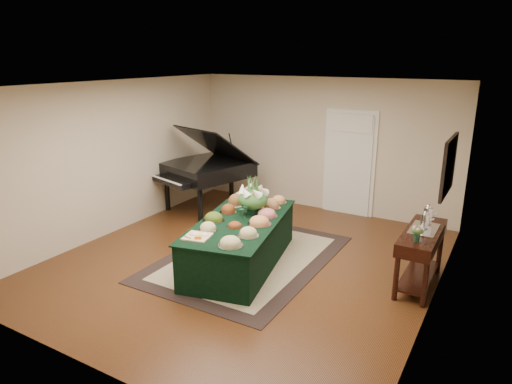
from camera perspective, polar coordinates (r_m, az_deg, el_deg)
The scene contains 14 objects.
ground at distance 7.27m, azimuth -1.20°, elevation -8.54°, with size 6.00×6.00×0.00m, color black.
area_rug at distance 7.34m, azimuth -1.03°, elevation -8.24°, with size 2.33×3.27×0.01m.
kitchen_doorway at distance 9.27m, azimuth 11.57°, elevation 3.42°, with size 1.05×0.07×2.10m.
buffet_table at distance 7.01m, azimuth -1.94°, elevation -6.28°, with size 1.62×2.59×0.73m.
food_platters at distance 6.99m, azimuth -1.30°, elevation -2.73°, with size 1.27×2.23×0.15m.
cutting_board at distance 6.29m, azimuth -7.28°, elevation -5.28°, with size 0.41×0.41×0.10m.
green_goblets at distance 6.89m, azimuth -1.55°, elevation -2.67°, with size 0.09×0.21×0.18m.
floral_centerpiece at distance 7.08m, azimuth -0.38°, elevation -0.47°, with size 0.48×0.48×0.48m.
grand_piano at distance 9.36m, azimuth -6.26°, elevation 2.93°, with size 1.89×2.01×1.76m.
wicker_basket at distance 8.93m, azimuth -2.06°, elevation -2.69°, with size 0.44×0.44×0.27m, color #A07440.
mahogany_sideboard at distance 6.67m, azimuth 19.98°, elevation -6.07°, with size 0.45×1.33×0.82m.
tea_service at distance 6.72m, azimuth 20.49°, elevation -3.20°, with size 0.34×0.58×0.30m.
pink_bouquet at distance 6.17m, azimuth 19.54°, elevation -4.61°, with size 0.17×0.17×0.21m.
wall_painting at distance 6.32m, azimuth 22.94°, elevation 3.01°, with size 0.05×0.95×0.75m.
Camera 1 is at (3.42, -5.61, 3.11)m, focal length 32.00 mm.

